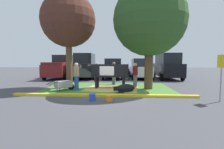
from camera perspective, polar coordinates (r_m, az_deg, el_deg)
ground_plane at (r=8.92m, az=-1.96°, el=-6.78°), size 80.00×80.00×0.00m
grass_island at (r=11.01m, az=-1.33°, el=-4.58°), size 8.01×4.98×0.02m
curb_yellow at (r=8.41m, az=-2.84°, el=-7.06°), size 9.21×0.24×0.12m
hay_bedding at (r=10.60m, az=-0.10°, el=-4.85°), size 3.45×2.74×0.04m
shade_tree_left at (r=11.69m, az=-14.55°, el=17.30°), size 3.49×3.49×6.14m
shade_tree_right at (r=11.00m, az=12.56°, el=17.59°), size 4.44×4.44×6.50m
cow_holstein at (r=10.70m, az=-1.22°, el=1.26°), size 3.14×0.92×1.60m
calf_lying at (r=9.48m, az=4.44°, el=-4.66°), size 1.32×0.87×0.48m
person_handler at (r=10.34m, az=-11.96°, el=-0.31°), size 0.34×0.53×1.66m
person_visitor_near at (r=11.02m, az=7.86°, el=-0.03°), size 0.34×0.53×1.65m
person_visitor_far at (r=12.39m, az=0.62°, el=0.65°), size 0.51×0.34×1.70m
wheelbarrow at (r=10.38m, az=-16.04°, el=-3.21°), size 1.38×1.31×0.63m
parking_sign at (r=8.54m, az=33.09°, el=1.66°), size 0.16×0.43×2.03m
bucket_blue at (r=7.60m, az=-6.67°, el=-7.57°), size 0.31×0.31×0.30m
bucket_orange at (r=7.36m, az=-1.01°, el=-8.09°), size 0.31×0.31×0.27m
pickup_truck_maroon at (r=18.31m, az=-16.90°, el=2.31°), size 2.39×5.48×2.42m
suv_dark_grey at (r=17.36m, az=-9.03°, el=2.86°), size 2.27×4.67×2.52m
sedan_red at (r=17.17m, az=0.31°, el=1.94°), size 2.16×4.47×2.02m
hatchback_white at (r=17.32m, az=9.55°, el=1.90°), size 2.16×4.47×2.02m
suv_black at (r=17.50m, az=18.20°, el=2.70°), size 2.27×4.67×2.52m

